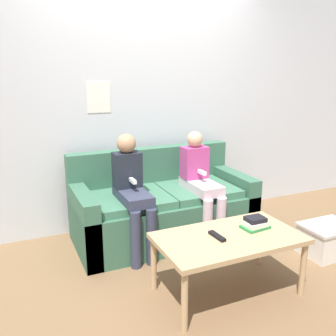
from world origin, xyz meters
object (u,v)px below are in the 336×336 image
Objects in this scene: person_left at (132,189)px; tv_remote at (217,236)px; coffee_table at (228,242)px; person_right at (201,182)px; storage_box at (327,239)px; couch at (162,209)px.

person_left reaches higher than tv_remote.
tv_remote is (-0.09, 0.01, 0.06)m from coffee_table.
person_right is 6.06× the size of tv_remote.
person_right reaches higher than coffee_table.
coffee_table is 1.19m from storage_box.
person_left is at bearing 154.79° from storage_box.
coffee_table is 2.29× the size of storage_box.
storage_box is (1.24, 0.13, -0.33)m from tv_remote.
person_right is at bearing -33.06° from couch.
person_right is at bearing -0.57° from person_left.
tv_remote reaches higher than storage_box.
couch is 9.84× the size of tv_remote.
person_right is 1.24m from storage_box.
person_right reaches higher than storage_box.
person_right is at bearing 140.57° from storage_box.
person_left is 1.02× the size of person_right.
coffee_table is 1.00m from person_left.
tv_remote is (-0.35, -0.86, -0.12)m from person_right.
storage_box is (0.89, -0.73, -0.45)m from person_right.
person_left is at bearing 107.53° from tv_remote.
couch is 1.53m from storage_box.
coffee_table reaches higher than storage_box.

